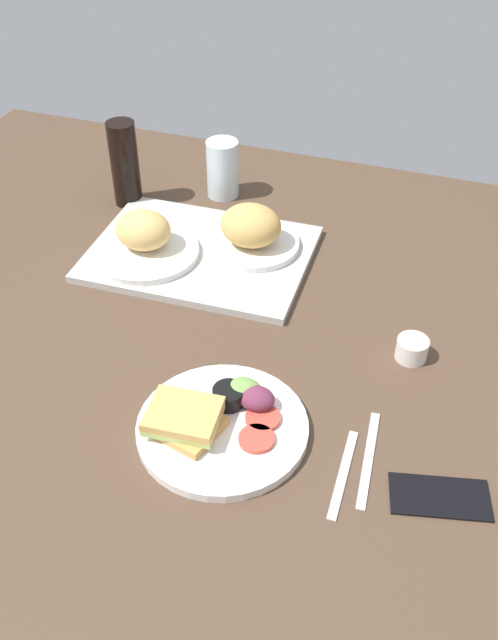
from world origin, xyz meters
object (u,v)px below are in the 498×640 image
at_px(espresso_cup, 412,349).
at_px(knife, 369,458).
at_px(plate_with_salad, 219,421).
at_px(drinking_glass, 223,169).
at_px(bread_plate_near, 144,239).
at_px(soda_bottle, 125,164).
at_px(fork, 343,473).
at_px(serving_tray, 200,254).
at_px(bread_plate_far, 252,231).
at_px(cell_phone, 440,496).

distance_m(espresso_cup, knife, 0.25).
relative_size(plate_with_salad, drinking_glass, 2.02).
bearing_deg(bread_plate_near, soda_bottle, 124.81).
distance_m(plate_with_salad, drinking_glass, 0.73).
bearing_deg(bread_plate_near, fork, -38.36).
bearing_deg(serving_tray, espresso_cup, -19.45).
bearing_deg(knife, bread_plate_far, 32.38).
height_order(plate_with_salad, drinking_glass, drinking_glass).
xyz_separation_m(serving_tray, soda_bottle, (-0.24, 0.15, 0.09)).
bearing_deg(fork, cell_phone, -89.91).
distance_m(plate_with_salad, knife, 0.24).
height_order(serving_tray, fork, serving_tray).
relative_size(bread_plate_far, cell_phone, 1.34).
xyz_separation_m(fork, knife, (0.03, 0.04, 0.00)).
bearing_deg(knife, bread_plate_near, 51.39).
bearing_deg(plate_with_salad, espresso_cup, 45.42).
relative_size(bread_plate_near, fork, 1.29).
relative_size(bread_plate_near, soda_bottle, 1.12).
xyz_separation_m(serving_tray, bread_plate_near, (-0.10, -0.04, 0.04)).
distance_m(bread_plate_near, soda_bottle, 0.25).
bearing_deg(plate_with_salad, bread_plate_far, 102.83).
relative_size(drinking_glass, espresso_cup, 2.41).
bearing_deg(espresso_cup, cell_phone, -72.81).
xyz_separation_m(plate_with_salad, espresso_cup, (0.26, 0.26, 0.00)).
bearing_deg(knife, soda_bottle, 45.76).
bearing_deg(fork, bread_plate_near, 49.95).
bearing_deg(fork, knife, -38.57).
xyz_separation_m(fork, cell_phone, (0.14, 0.00, 0.00)).
relative_size(bread_plate_far, soda_bottle, 0.98).
bearing_deg(espresso_cup, plate_with_salad, -134.58).
bearing_deg(bread_plate_near, plate_with_salad, -51.15).
bearing_deg(fork, espresso_cup, -12.25).
bearing_deg(cell_phone, plate_with_salad, 163.59).
xyz_separation_m(bread_plate_far, drinking_glass, (-0.14, 0.21, 0.01)).
height_order(bread_plate_near, espresso_cup, bread_plate_near).
height_order(soda_bottle, cell_phone, soda_bottle).
relative_size(drinking_glass, cell_phone, 0.94).
height_order(plate_with_salad, fork, plate_with_salad).
bearing_deg(soda_bottle, knife, -39.64).
bearing_deg(espresso_cup, soda_bottle, 155.81).
bearing_deg(cell_phone, serving_tray, 127.84).
height_order(serving_tray, cell_phone, serving_tray).
height_order(knife, cell_phone, cell_phone).
distance_m(serving_tray, soda_bottle, 0.30).
xyz_separation_m(serving_tray, knife, (0.44, -0.41, -0.01)).
relative_size(espresso_cup, knife, 0.29).
relative_size(bread_plate_far, plate_with_salad, 0.71).
xyz_separation_m(knife, cell_phone, (0.11, -0.04, 0.00)).
bearing_deg(bread_plate_near, bread_plate_far, 23.78).
bearing_deg(cell_phone, fork, 168.62).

